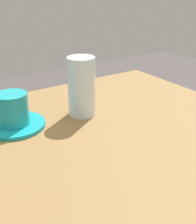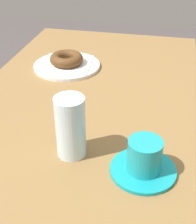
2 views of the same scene
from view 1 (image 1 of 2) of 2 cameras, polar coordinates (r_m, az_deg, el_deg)
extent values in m
cube|color=olive|center=(0.58, 15.15, -12.09)|extent=(1.01, 0.64, 0.05)
cylinder|color=brown|center=(1.20, 5.71, -12.03)|extent=(0.05, 0.05, 0.69)
cylinder|color=silver|center=(0.72, -3.05, 4.67)|extent=(0.06, 0.06, 0.14)
cylinder|color=teal|center=(0.70, -15.16, -2.30)|extent=(0.14, 0.14, 0.01)
cylinder|color=teal|center=(0.69, -15.50, 0.57)|extent=(0.07, 0.07, 0.07)
cylinder|color=black|center=(0.68, -15.78, 2.93)|extent=(0.06, 0.06, 0.00)
camera|label=2|loc=(1.13, -28.49, 29.24)|focal=51.51mm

